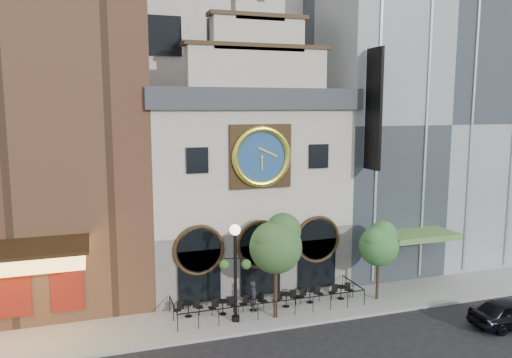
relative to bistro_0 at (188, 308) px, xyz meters
The scene contains 18 objects.
ground 5.30m from the bistro_0, 32.28° to the right, with size 120.00×120.00×0.00m, color black.
sidewalk 4.50m from the bistro_0, ahead, with size 44.00×5.00×0.15m, color gray.
clock_building 9.05m from the bistro_0, 48.39° to the left, with size 12.60×8.78×18.65m.
theater_building 16.37m from the bistro_0, 140.10° to the left, with size 14.00×15.60×25.00m.
retail_building 21.13m from the bistro_0, 22.36° to the left, with size 14.00×14.40×20.00m.
office_tower 26.29m from the bistro_0, 75.48° to the left, with size 20.00×16.00×40.00m, color beige.
cafe_railing 4.46m from the bistro_0, ahead, with size 10.60×2.60×0.90m, color black, non-canonical shape.
bistro_0 is the anchor object (origin of this frame).
bistro_1 1.85m from the bistro_0, ahead, with size 1.58×0.68×0.90m.
bistro_2 3.58m from the bistro_0, ahead, with size 1.58×0.68×0.90m.
bistro_3 5.49m from the bistro_0, ahead, with size 1.58×0.68×0.90m.
bistro_4 7.00m from the bistro_0, ahead, with size 1.58×0.68×0.90m.
bistro_5 8.95m from the bistro_0, ahead, with size 1.58×0.68×0.90m.
car_right 16.86m from the bistro_0, 21.41° to the right, with size 1.77×4.39×1.49m, color black.
pedestrian 3.60m from the bistro_0, ahead, with size 0.62×0.41×1.70m, color black.
lamppost 3.79m from the bistro_0, 30.33° to the right, with size 1.63×0.81×5.20m.
tree_left 5.93m from the bistro_0, 18.31° to the right, with size 2.90×2.79×5.58m.
tree_right 11.42m from the bistro_0, ahead, with size 2.38×2.29×4.58m.
Camera 1 is at (-9.02, -22.44, 11.31)m, focal length 35.00 mm.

